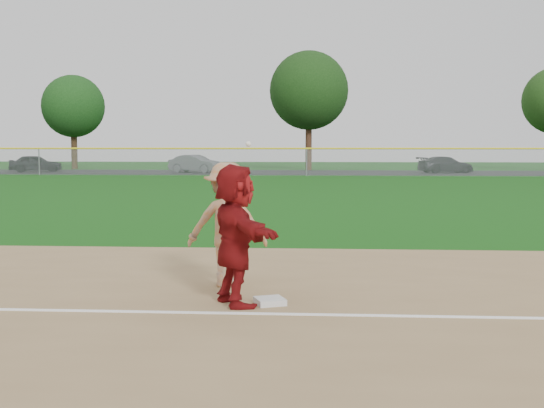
# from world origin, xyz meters

# --- Properties ---
(ground) EXTENTS (160.00, 160.00, 0.00)m
(ground) POSITION_xyz_m (0.00, 0.00, 0.00)
(ground) COLOR #10480D
(ground) RESTS_ON ground
(foul_line) EXTENTS (60.00, 0.10, 0.01)m
(foul_line) POSITION_xyz_m (0.00, -0.80, 0.03)
(foul_line) COLOR white
(foul_line) RESTS_ON infield_dirt
(parking_asphalt) EXTENTS (120.00, 10.00, 0.01)m
(parking_asphalt) POSITION_xyz_m (0.00, 46.00, 0.01)
(parking_asphalt) COLOR black
(parking_asphalt) RESTS_ON ground
(first_base) EXTENTS (0.51, 0.51, 0.09)m
(first_base) POSITION_xyz_m (0.08, -0.22, 0.06)
(first_base) COLOR silver
(first_base) RESTS_ON infield_dirt
(base_runner) EXTENTS (1.36, 1.92, 2.00)m
(base_runner) POSITION_xyz_m (-0.40, -0.28, 1.02)
(base_runner) COLOR maroon
(base_runner) RESTS_ON infield_dirt
(car_left) EXTENTS (4.49, 2.73, 1.43)m
(car_left) POSITION_xyz_m (-22.52, 45.38, 0.73)
(car_left) COLOR black
(car_left) RESTS_ON parking_asphalt
(car_mid) EXTENTS (4.63, 3.04, 1.44)m
(car_mid) POSITION_xyz_m (-9.11, 45.12, 0.73)
(car_mid) COLOR #53565B
(car_mid) RESTS_ON parking_asphalt
(car_right) EXTENTS (4.87, 3.10, 1.31)m
(car_right) POSITION_xyz_m (11.10, 45.88, 0.67)
(car_right) COLOR black
(car_right) RESTS_ON parking_asphalt
(first_base_play) EXTENTS (1.33, 0.88, 2.32)m
(first_base_play) POSITION_xyz_m (-0.68, 1.01, 1.01)
(first_base_play) COLOR gray
(first_base_play) RESTS_ON infield_dirt
(outfield_fence) EXTENTS (110.00, 0.12, 110.00)m
(outfield_fence) POSITION_xyz_m (0.00, 40.00, 1.96)
(outfield_fence) COLOR #999EA0
(outfield_fence) RESTS_ON ground
(tree_1) EXTENTS (5.80, 5.80, 8.75)m
(tree_1) POSITION_xyz_m (-22.00, 53.00, 5.83)
(tree_1) COLOR #322112
(tree_1) RESTS_ON ground
(tree_2) EXTENTS (7.00, 7.00, 10.58)m
(tree_2) POSITION_xyz_m (0.00, 51.50, 7.06)
(tree_2) COLOR #392114
(tree_2) RESTS_ON ground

